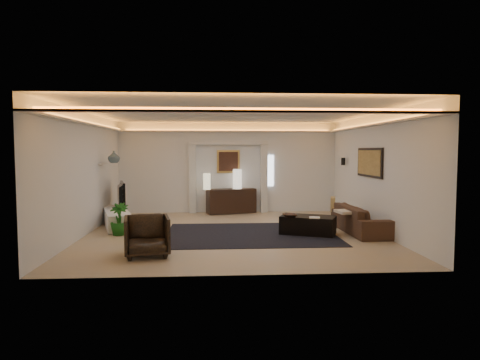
{
  "coord_description": "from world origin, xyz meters",
  "views": [
    {
      "loc": [
        -0.47,
        -10.14,
        2.0
      ],
      "look_at": [
        0.2,
        0.6,
        1.25
      ],
      "focal_mm": 31.56,
      "sensor_mm": 36.0,
      "label": 1
    }
  ],
  "objects": [
    {
      "name": "art_panel_frame",
      "position": [
        3.47,
        0.3,
        1.7
      ],
      "size": [
        0.04,
        1.64,
        0.74
      ],
      "primitive_type": "cube",
      "color": "black",
      "rests_on": "wall_right"
    },
    {
      "name": "plant",
      "position": [
        -2.71,
        -0.09,
        0.38
      ],
      "size": [
        0.47,
        0.47,
        0.76
      ],
      "primitive_type": "imported",
      "rotation": [
        0.0,
        0.0,
        -0.11
      ],
      "color": "#185715",
      "rests_on": "ground"
    },
    {
      "name": "cove_soffit",
      "position": [
        0.0,
        0.0,
        2.62
      ],
      "size": [
        7.0,
        7.0,
        0.04
      ],
      "primitive_type": "cube",
      "color": "silver",
      "rests_on": "ceiling"
    },
    {
      "name": "alcove_header",
      "position": [
        0.0,
        3.4,
        2.25
      ],
      "size": [
        2.52,
        0.2,
        0.12
      ],
      "primitive_type": "cube",
      "color": "silver",
      "rests_on": "wall_back"
    },
    {
      "name": "painting_frame",
      "position": [
        0.0,
        3.47,
        1.65
      ],
      "size": [
        0.74,
        0.04,
        0.74
      ],
      "primitive_type": "cube",
      "color": "tan",
      "rests_on": "wall_back"
    },
    {
      "name": "wall_sconce",
      "position": [
        3.38,
        2.2,
        1.68
      ],
      "size": [
        0.12,
        0.12,
        0.22
      ],
      "primitive_type": "cylinder",
      "color": "black",
      "rests_on": "wall_right"
    },
    {
      "name": "wall_back",
      "position": [
        0.0,
        3.5,
        1.45
      ],
      "size": [
        7.0,
        0.0,
        7.0
      ],
      "primitive_type": "plane",
      "rotation": [
        1.57,
        0.0,
        0.0
      ],
      "color": "white",
      "rests_on": "ground"
    },
    {
      "name": "throw_blanket",
      "position": [
        2.77,
        -0.35,
        0.55
      ],
      "size": [
        0.68,
        0.58,
        0.07
      ],
      "primitive_type": "cube",
      "rotation": [
        0.0,
        0.0,
        0.14
      ],
      "color": "silver",
      "rests_on": "sofa"
    },
    {
      "name": "ceiling",
      "position": [
        0.0,
        0.0,
        2.9
      ],
      "size": [
        7.0,
        7.0,
        0.0
      ],
      "primitive_type": "plane",
      "rotation": [
        3.14,
        0.0,
        0.0
      ],
      "color": "white",
      "rests_on": "ground"
    },
    {
      "name": "tv",
      "position": [
        -3.15,
        1.8,
        0.79
      ],
      "size": [
        1.19,
        0.47,
        0.69
      ],
      "primitive_type": "imported",
      "rotation": [
        0.0,
        0.0,
        1.85
      ],
      "color": "black",
      "rests_on": "media_ledge"
    },
    {
      "name": "wall_niche",
      "position": [
        -3.44,
        1.4,
        1.65
      ],
      "size": [
        0.1,
        0.55,
        0.04
      ],
      "primitive_type": "cube",
      "color": "silver",
      "rests_on": "wall_left"
    },
    {
      "name": "armchair",
      "position": [
        -1.74,
        -2.14,
        0.39
      ],
      "size": [
        0.97,
        0.98,
        0.77
      ],
      "primitive_type": "imported",
      "rotation": [
        0.0,
        0.0,
        0.19
      ],
      "color": "black",
      "rests_on": "ground"
    },
    {
      "name": "painting_canvas",
      "position": [
        0.0,
        3.44,
        1.65
      ],
      "size": [
        0.62,
        0.02,
        0.62
      ],
      "primitive_type": "cube",
      "color": "#4C2D1E",
      "rests_on": "wall_back"
    },
    {
      "name": "pilaster_right",
      "position": [
        1.15,
        3.4,
        1.1
      ],
      "size": [
        0.22,
        0.2,
        2.2
      ],
      "primitive_type": "cube",
      "color": "silver",
      "rests_on": "ground"
    },
    {
      "name": "coffee_table",
      "position": [
        1.78,
        -0.26,
        0.21
      ],
      "size": [
        1.43,
        1.13,
        0.47
      ],
      "primitive_type": "cube",
      "rotation": [
        0.0,
        0.0,
        -0.41
      ],
      "color": "black",
      "rests_on": "ground"
    },
    {
      "name": "daylight_slit",
      "position": [
        1.35,
        3.48,
        1.35
      ],
      "size": [
        0.25,
        0.03,
        1.0
      ],
      "primitive_type": "cube",
      "color": "white",
      "rests_on": "wall_back"
    },
    {
      "name": "area_rug",
      "position": [
        0.4,
        -0.2,
        0.01
      ],
      "size": [
        4.0,
        3.0,
        0.01
      ],
      "primitive_type": "cube",
      "color": "black",
      "rests_on": "ground"
    },
    {
      "name": "wall_front",
      "position": [
        0.0,
        -3.5,
        1.45
      ],
      "size": [
        7.0,
        0.0,
        7.0
      ],
      "primitive_type": "plane",
      "rotation": [
        -1.57,
        0.0,
        0.0
      ],
      "color": "white",
      "rests_on": "ground"
    },
    {
      "name": "figurine",
      "position": [
        -3.15,
        2.19,
        0.64
      ],
      "size": [
        0.19,
        0.19,
        0.43
      ],
      "primitive_type": "cylinder",
      "rotation": [
        0.0,
        0.0,
        0.21
      ],
      "color": "black",
      "rests_on": "media_ledge"
    },
    {
      "name": "wall_left",
      "position": [
        -3.5,
        0.0,
        1.45
      ],
      "size": [
        0.0,
        7.0,
        7.0
      ],
      "primitive_type": "plane",
      "rotation": [
        1.57,
        0.0,
        1.57
      ],
      "color": "white",
      "rests_on": "ground"
    },
    {
      "name": "lamp_right",
      "position": [
        0.28,
        3.25,
        1.09
      ],
      "size": [
        0.31,
        0.31,
        0.62
      ],
      "primitive_type": "cylinder",
      "rotation": [
        0.0,
        0.0,
        0.11
      ],
      "color": "white",
      "rests_on": "console"
    },
    {
      "name": "floor",
      "position": [
        0.0,
        0.0,
        0.0
      ],
      "size": [
        7.0,
        7.0,
        0.0
      ],
      "primitive_type": "plane",
      "color": "tan",
      "rests_on": "ground"
    },
    {
      "name": "magazine",
      "position": [
        1.85,
        -0.61,
        0.42
      ],
      "size": [
        0.28,
        0.23,
        0.03
      ],
      "primitive_type": "cube",
      "rotation": [
        0.0,
        0.0,
        -0.23
      ],
      "color": "white",
      "rests_on": "coffee_table"
    },
    {
      "name": "wall_right",
      "position": [
        3.5,
        0.0,
        1.45
      ],
      "size": [
        0.0,
        7.0,
        7.0
      ],
      "primitive_type": "plane",
      "rotation": [
        1.57,
        0.0,
        -1.57
      ],
      "color": "white",
      "rests_on": "ground"
    },
    {
      "name": "pilaster_left",
      "position": [
        -1.15,
        3.4,
        1.1
      ],
      "size": [
        0.22,
        0.2,
        2.2
      ],
      "primitive_type": "cube",
      "color": "silver",
      "rests_on": "ground"
    },
    {
      "name": "throw_pillow",
      "position": [
        2.77,
        1.09,
        0.55
      ],
      "size": [
        0.22,
        0.4,
        0.38
      ],
      "primitive_type": "cube",
      "rotation": [
        0.0,
        0.0,
        -0.3
      ],
      "color": "tan",
      "rests_on": "sofa"
    },
    {
      "name": "sofa",
      "position": [
        3.15,
        -0.11,
        0.32
      ],
      "size": [
        2.24,
        0.93,
        0.65
      ],
      "primitive_type": "imported",
      "rotation": [
        0.0,
        0.0,
        1.6
      ],
      "color": "#352515",
      "rests_on": "ground"
    },
    {
      "name": "art_panel_gold",
      "position": [
        3.44,
        0.3,
        1.7
      ],
      "size": [
        0.02,
        1.5,
        0.62
      ],
      "primitive_type": "cube",
      "color": "tan",
      "rests_on": "wall_right"
    },
    {
      "name": "console",
      "position": [
        0.08,
        3.22,
        0.4
      ],
      "size": [
        1.62,
        0.9,
        0.77
      ],
      "primitive_type": "cube",
      "rotation": [
        0.0,
        0.0,
        0.28
      ],
      "color": "black",
      "rests_on": "ground"
    },
    {
      "name": "bowl",
      "position": [
        1.3,
        -0.46,
        0.45
      ],
      "size": [
        0.4,
        0.4,
        0.08
      ],
      "primitive_type": "imported",
      "rotation": [
        0.0,
        0.0,
        0.2
      ],
      "color": "#39251C",
      "rests_on": "coffee_table"
    },
    {
      "name": "media_ledge",
      "position": [
        -3.04,
        1.06,
        0.23
      ],
      "size": [
        1.22,
        2.31,
        0.42
      ],
      "primitive_type": "cube",
      "rotation": [
        0.0,
        0.0,
        0.31
      ],
      "color": "white",
      "rests_on": "ground"
    },
    {
      "name": "lamp_left",
      "position": [
        -0.69,
        3.03,
        1.09
      ],
      "size": [
        0.24,
        0.24,
        0.5
      ],
      "primitive_type": "cylinder",
      "rotation": [
        0.0,
        0.0,
        -0.06
      ],
      "color": "#FFF4C1",
      "rests_on": "console"
    },
    {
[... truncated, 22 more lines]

